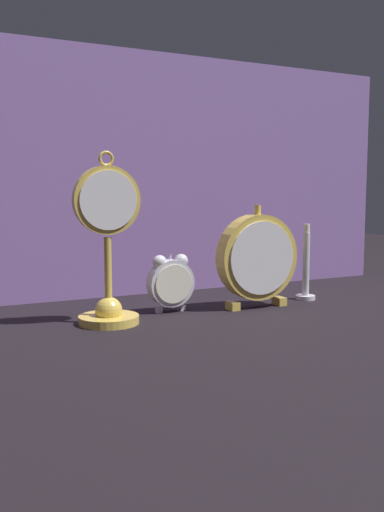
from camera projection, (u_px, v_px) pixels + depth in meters
ground_plane at (210, 319)px, 1.14m from camera, size 4.00×4.00×0.00m
fabric_backdrop_drape at (147, 175)px, 1.40m from camera, size 1.41×0.01×0.59m
pocket_watch_on_stand at (108, 259)px, 1.08m from camera, size 0.13×0.12×0.33m
alarm_clock_twin_bell at (171, 280)px, 1.20m from camera, size 0.10×0.03×0.12m
mantel_clock_silver at (257, 258)px, 1.24m from camera, size 0.19×0.04×0.22m
brass_candlestick at (306, 273)px, 1.34m from camera, size 0.05×0.05×0.18m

